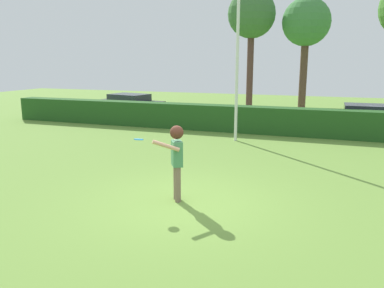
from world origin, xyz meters
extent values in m
plane|color=olive|center=(0.00, 0.00, 0.00)|extent=(60.00, 60.00, 0.00)
cylinder|color=#7C6455|center=(-0.11, 0.02, 0.42)|extent=(0.14, 0.14, 0.84)
cylinder|color=#7C6455|center=(-0.22, 0.19, 0.42)|extent=(0.14, 0.14, 0.84)
cube|color=#448457|center=(-0.17, 0.11, 1.13)|extent=(0.39, 0.44, 0.58)
cylinder|color=tan|center=(-0.28, -0.24, 1.37)|extent=(0.57, 0.40, 0.30)
cylinder|color=tan|center=(-0.29, 0.31, 1.11)|extent=(0.09, 0.09, 0.62)
sphere|color=tan|center=(-0.17, 0.11, 1.59)|extent=(0.22, 0.22, 0.22)
sphere|color=#4E291E|center=(-0.17, 0.11, 1.62)|extent=(0.31, 0.31, 0.31)
cylinder|color=#268CE5|center=(-1.00, -0.15, 1.45)|extent=(0.22, 0.22, 0.05)
cylinder|color=silver|center=(-0.61, 7.47, 3.34)|extent=(0.12, 0.12, 6.68)
cube|color=#23501D|center=(0.00, 9.49, 0.60)|extent=(26.31, 0.90, 1.19)
cube|color=black|center=(-8.56, 12.93, 0.57)|extent=(4.46, 2.54, 0.55)
cube|color=#2D333D|center=(-8.56, 12.93, 1.05)|extent=(2.48, 1.99, 0.40)
cylinder|color=black|center=(-6.95, 13.46, 0.30)|extent=(0.61, 0.22, 0.60)
cylinder|color=black|center=(-7.30, 11.80, 0.30)|extent=(0.61, 0.22, 0.60)
cylinder|color=black|center=(-9.82, 14.07, 0.30)|extent=(0.61, 0.22, 0.60)
cylinder|color=black|center=(-10.18, 12.41, 0.30)|extent=(0.61, 0.22, 0.60)
cube|color=#1E6633|center=(4.64, 11.53, 0.57)|extent=(4.23, 1.78, 0.55)
cube|color=#2D333D|center=(4.64, 11.53, 1.05)|extent=(2.23, 1.60, 0.40)
cylinder|color=black|center=(3.16, 12.35, 0.30)|extent=(0.60, 0.11, 0.60)
cylinder|color=black|center=(3.19, 10.65, 0.30)|extent=(0.60, 0.11, 0.60)
cylinder|color=brown|center=(1.24, 16.21, 2.28)|extent=(0.43, 0.43, 4.57)
sphere|color=#3F7E3E|center=(1.24, 16.21, 5.39)|extent=(2.74, 2.74, 2.74)
cylinder|color=brown|center=(-1.84, 15.77, 2.53)|extent=(0.39, 0.39, 5.05)
sphere|color=#3C6B37|center=(-1.84, 15.77, 5.89)|extent=(2.80, 2.80, 2.80)
camera|label=1|loc=(3.18, -7.96, 3.20)|focal=36.69mm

